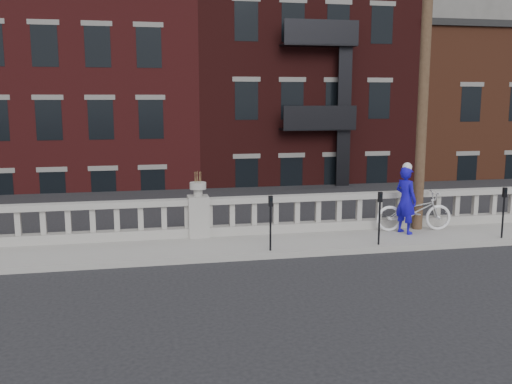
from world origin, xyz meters
TOP-DOWN VIEW (x-y plane):
  - ground at (0.00, 0.00)m, footprint 120.00×120.00m
  - sidewalk at (0.00, 3.00)m, footprint 32.00×2.20m
  - balustrade at (0.00, 3.95)m, footprint 28.00×0.34m
  - planter_pedestal at (0.00, 3.95)m, footprint 0.55×0.55m
  - lower_level at (0.56, 23.04)m, footprint 80.00×44.00m
  - utility_pole at (6.20, 3.60)m, footprint 1.60×0.28m
  - parking_meter_c at (1.57, 2.15)m, footprint 0.10×0.09m
  - parking_meter_d at (4.40, 2.15)m, footprint 0.10×0.09m
  - parking_meter_e at (7.90, 2.15)m, footprint 0.10×0.09m
  - bicycle at (5.99, 3.41)m, footprint 2.20×0.96m
  - cyclist at (5.61, 3.18)m, footprint 0.67×0.79m

SIDE VIEW (x-z plane):
  - ground at x=0.00m, z-range 0.00..0.00m
  - sidewalk at x=0.00m, z-range 0.00..0.15m
  - balustrade at x=0.00m, z-range 0.13..1.16m
  - bicycle at x=5.99m, z-range 0.15..1.27m
  - planter_pedestal at x=0.00m, z-range -0.05..1.71m
  - parking_meter_c at x=1.57m, z-range 0.32..1.68m
  - parking_meter_d at x=4.40m, z-range 0.32..1.68m
  - parking_meter_e at x=7.90m, z-range 0.32..1.68m
  - cyclist at x=5.61m, z-range 0.15..2.00m
  - lower_level at x=0.56m, z-range -7.77..13.03m
  - utility_pole at x=6.20m, z-range 0.24..10.24m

